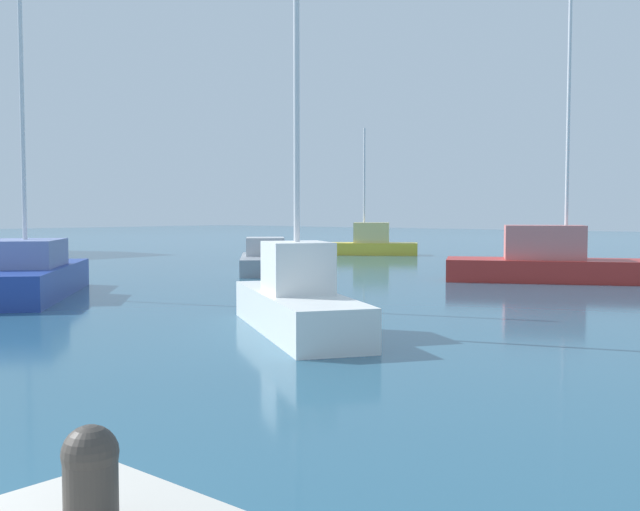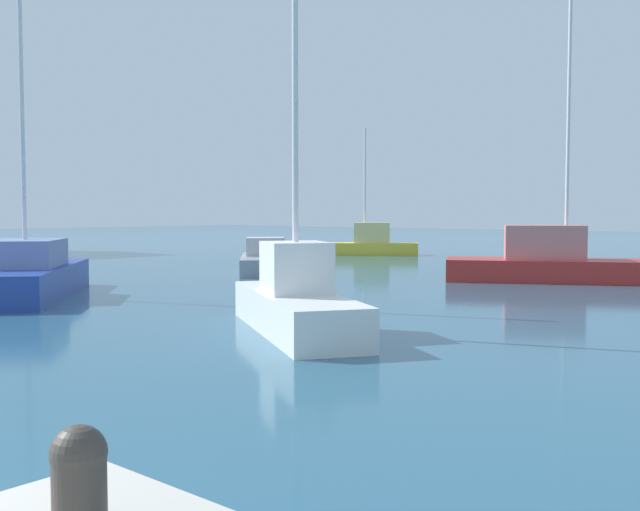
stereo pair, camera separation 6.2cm
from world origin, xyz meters
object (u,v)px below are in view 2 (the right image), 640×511
object	(u,v)px
sailboat_white_distant_east	(296,301)
motorboat_grey_behind_lamppost	(265,260)
sailboat_red_center_channel	(560,262)
sailboat_blue_inner_mooring	(25,274)
mooring_bollard	(79,474)
sailboat_yellow_far_left	(367,243)

from	to	relation	value
sailboat_white_distant_east	motorboat_grey_behind_lamppost	bearing A→B (deg)	47.09
sailboat_red_center_channel	sailboat_white_distant_east	world-z (taller)	sailboat_red_center_channel
sailboat_blue_inner_mooring	motorboat_grey_behind_lamppost	world-z (taller)	sailboat_blue_inner_mooring
mooring_bollard	sailboat_white_distant_east	bearing A→B (deg)	37.32
motorboat_grey_behind_lamppost	sailboat_red_center_channel	xyz separation A→B (m)	(3.64, -10.65, 0.20)
sailboat_blue_inner_mooring	sailboat_white_distant_east	bearing A→B (deg)	-87.31
motorboat_grey_behind_lamppost	sailboat_white_distant_east	world-z (taller)	sailboat_white_distant_east
sailboat_yellow_far_left	motorboat_grey_behind_lamppost	size ratio (longest dim) A/B	1.36
sailboat_blue_inner_mooring	sailboat_red_center_channel	xyz separation A→B (m)	(14.30, -9.56, 0.03)
sailboat_white_distant_east	sailboat_red_center_channel	bearing A→B (deg)	1.31
sailboat_yellow_far_left	sailboat_red_center_channel	bearing A→B (deg)	-120.01
sailboat_blue_inner_mooring	sailboat_white_distant_east	distance (m)	9.89
sailboat_yellow_far_left	sailboat_white_distant_east	size ratio (longest dim) A/B	0.92
sailboat_blue_inner_mooring	sailboat_red_center_channel	distance (m)	17.20
motorboat_grey_behind_lamppost	sailboat_red_center_channel	size ratio (longest dim) A/B	0.46
mooring_bollard	sailboat_red_center_channel	size ratio (longest dim) A/B	0.04
mooring_bollard	sailboat_red_center_channel	bearing A→B (deg)	17.36
mooring_bollard	sailboat_white_distant_east	size ratio (longest dim) A/B	0.06
mooring_bollard	sailboat_red_center_channel	world-z (taller)	sailboat_red_center_channel
sailboat_yellow_far_left	mooring_bollard	bearing A→B (deg)	-145.10
sailboat_yellow_far_left	sailboat_blue_inner_mooring	bearing A→B (deg)	-167.36
sailboat_red_center_channel	motorboat_grey_behind_lamppost	bearing A→B (deg)	108.90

